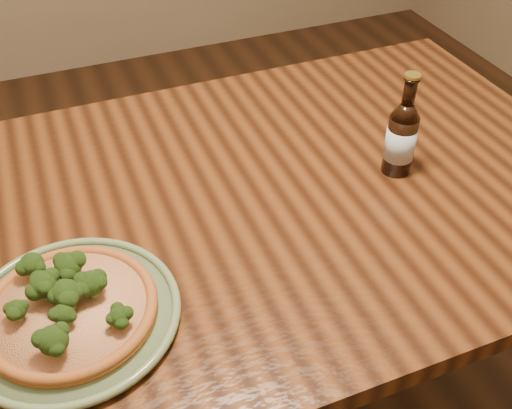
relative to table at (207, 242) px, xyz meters
name	(u,v)px	position (x,y,z in m)	size (l,w,h in m)	color
table	(207,242)	(0.00, 0.00, 0.00)	(1.60, 0.90, 0.75)	#4E2710
plate	(72,315)	(-0.27, -0.18, 0.10)	(0.33, 0.33, 0.02)	#647953
pizza	(68,307)	(-0.27, -0.18, 0.12)	(0.26, 0.26, 0.07)	#A05824
beer_bottle	(401,137)	(0.39, -0.04, 0.17)	(0.06, 0.06, 0.21)	black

